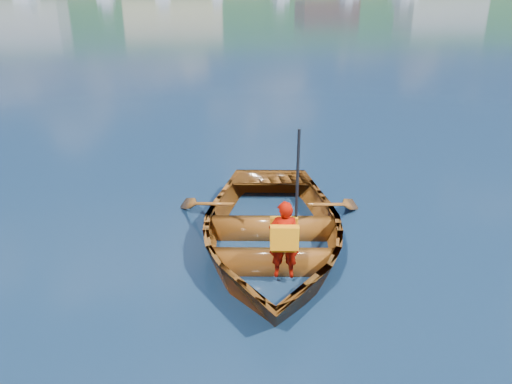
{
  "coord_description": "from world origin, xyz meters",
  "views": [
    {
      "loc": [
        -1.27,
        -6.07,
        3.5
      ],
      "look_at": [
        -0.44,
        0.09,
        0.87
      ],
      "focal_mm": 35.0,
      "sensor_mm": 36.0,
      "label": 1
    }
  ],
  "objects": [
    {
      "name": "ground",
      "position": [
        0.0,
        0.0,
        0.0
      ],
      "size": [
        600.0,
        600.0,
        0.0
      ],
      "color": "#101D3F",
      "rests_on": "ground"
    },
    {
      "name": "child_paddler",
      "position": [
        -0.22,
        -0.82,
        0.63
      ],
      "size": [
        0.4,
        0.38,
        1.85
      ],
      "color": "#9F0B00",
      "rests_on": "ground"
    },
    {
      "name": "rowboat",
      "position": [
        -0.24,
        0.09,
        0.29
      ],
      "size": [
        3.62,
        4.64,
        0.88
      ],
      "color": "brown",
      "rests_on": "ground"
    }
  ]
}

